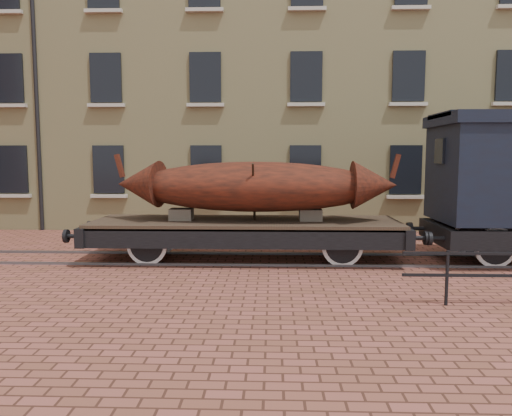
{
  "coord_description": "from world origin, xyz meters",
  "views": [
    {
      "loc": [
        -0.12,
        -12.68,
        2.69
      ],
      "look_at": [
        -0.58,
        0.5,
        1.3
      ],
      "focal_mm": 35.0,
      "sensor_mm": 36.0,
      "label": 1
    }
  ],
  "objects": [
    {
      "name": "warehouse_cream",
      "position": [
        3.0,
        9.99,
        7.0
      ],
      "size": [
        40.0,
        10.19,
        14.0
      ],
      "color": "#D8C883",
      "rests_on": "ground"
    },
    {
      "name": "rail_track",
      "position": [
        0.0,
        0.0,
        0.03
      ],
      "size": [
        30.0,
        1.52,
        0.06
      ],
      "color": "#59595E",
      "rests_on": "ground"
    },
    {
      "name": "flatcar_wagon",
      "position": [
        -0.83,
        -0.0,
        0.83
      ],
      "size": [
        8.8,
        2.39,
        1.33
      ],
      "color": "#402F20",
      "rests_on": "ground"
    },
    {
      "name": "iron_boat",
      "position": [
        -0.6,
        -0.0,
        1.91
      ],
      "size": [
        7.27,
        2.25,
        1.71
      ],
      "color": "#611F10",
      "rests_on": "flatcar_wagon"
    },
    {
      "name": "ground",
      "position": [
        0.0,
        0.0,
        0.0
      ],
      "size": [
        90.0,
        90.0,
        0.0
      ],
      "primitive_type": "plane",
      "color": "brown"
    }
  ]
}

